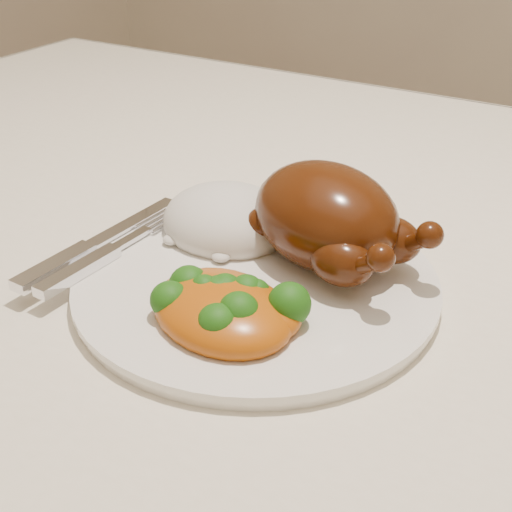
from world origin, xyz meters
The scene contains 7 objects.
dining_table centered at (0.00, 0.00, 0.67)m, with size 1.60×0.90×0.76m.
tablecloth centered at (0.00, 0.00, 0.74)m, with size 1.73×1.03×0.18m.
dinner_plate centered at (-0.09, -0.09, 0.77)m, with size 0.29×0.29×0.01m, color white.
roast_chicken centered at (-0.05, -0.03, 0.82)m, with size 0.18×0.14×0.09m.
rice_mound centered at (-0.15, -0.03, 0.79)m, with size 0.13×0.12×0.06m.
mac_and_cheese centered at (-0.08, -0.15, 0.79)m, with size 0.14×0.12×0.05m.
cutlery centered at (-0.23, -0.13, 0.79)m, with size 0.04×0.19×0.01m.
Camera 1 is at (0.16, -0.51, 1.08)m, focal length 50.00 mm.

